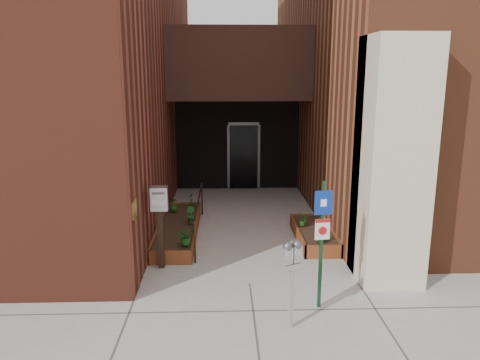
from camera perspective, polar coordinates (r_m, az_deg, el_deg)
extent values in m
plane|color=#9E9991|center=(8.75, 1.18, -12.53)|extent=(80.00, 80.00, 0.00)
cube|color=maroon|center=(15.65, -23.80, 16.45)|extent=(8.00, 14.60, 10.00)
cube|color=brown|center=(16.41, 22.08, 16.38)|extent=(8.00, 13.70, 10.00)
cube|color=beige|center=(8.77, 18.07, 2.02)|extent=(1.10, 1.20, 4.40)
cube|color=black|center=(13.90, -0.15, 13.94)|extent=(4.20, 2.00, 2.00)
cube|color=black|center=(15.46, -0.32, 4.55)|extent=(4.00, 0.30, 3.00)
cube|color=black|center=(15.36, 0.45, 2.80)|extent=(0.90, 0.06, 2.10)
cube|color=#B79338|center=(8.16, -12.80, -3.51)|extent=(0.04, 0.30, 0.30)
cube|color=brown|center=(9.59, -8.54, -9.36)|extent=(0.90, 0.04, 0.30)
cube|color=brown|center=(12.93, -6.81, -3.36)|extent=(0.90, 0.04, 0.30)
cube|color=brown|center=(11.29, -9.73, -5.91)|extent=(0.04, 3.60, 0.30)
cube|color=brown|center=(11.21, -5.35, -5.91)|extent=(0.04, 3.60, 0.30)
cube|color=black|center=(11.25, -7.54, -6.01)|extent=(0.82, 3.52, 0.26)
cube|color=brown|center=(9.92, 10.19, -8.63)|extent=(0.80, 0.04, 0.30)
cube|color=brown|center=(11.92, 8.03, -4.83)|extent=(0.80, 0.04, 0.30)
cube|color=brown|center=(10.85, 7.02, -6.61)|extent=(0.04, 2.20, 0.30)
cube|color=brown|center=(10.99, 10.96, -6.49)|extent=(0.04, 2.20, 0.30)
cube|color=black|center=(10.92, 9.00, -6.65)|extent=(0.72, 2.12, 0.26)
cylinder|color=black|center=(9.51, -5.53, -7.52)|extent=(0.04, 0.04, 0.90)
cylinder|color=black|center=(12.65, -4.66, -2.28)|extent=(0.04, 0.04, 0.90)
cylinder|color=black|center=(10.94, -5.07, -2.38)|extent=(0.04, 3.30, 0.04)
cube|color=#B7B8BA|center=(7.24, 6.22, -14.14)|extent=(0.08, 0.08, 0.96)
cube|color=#B7B8BA|center=(7.02, 6.33, -10.36)|extent=(0.31, 0.23, 0.08)
cube|color=#B7B8BA|center=(6.91, 5.79, -9.18)|extent=(0.17, 0.15, 0.25)
sphere|color=#59595B|center=(6.85, 5.82, -8.06)|extent=(0.14, 0.14, 0.14)
cube|color=white|center=(6.86, 6.02, -9.17)|extent=(0.08, 0.04, 0.05)
cube|color=#B21414|center=(6.89, 6.00, -9.76)|extent=(0.08, 0.04, 0.03)
cube|color=#B7B8BA|center=(6.99, 6.93, -8.93)|extent=(0.17, 0.15, 0.25)
sphere|color=#59595B|center=(6.94, 6.96, -7.82)|extent=(0.14, 0.14, 0.14)
cube|color=white|center=(6.95, 7.17, -8.91)|extent=(0.08, 0.04, 0.05)
cube|color=#B21414|center=(6.98, 7.15, -9.50)|extent=(0.08, 0.04, 0.03)
cube|color=#14371D|center=(7.65, 9.86, -7.93)|extent=(0.05, 0.05, 2.13)
cube|color=navy|center=(7.40, 10.15, -2.74)|extent=(0.29, 0.06, 0.39)
cube|color=white|center=(7.39, 10.16, -2.75)|extent=(0.10, 0.02, 0.12)
cube|color=white|center=(7.53, 10.02, -5.94)|extent=(0.24, 0.05, 0.34)
cube|color=#B21414|center=(7.48, 10.07, -4.93)|extent=(0.24, 0.04, 0.06)
cylinder|color=#B21414|center=(7.52, 10.04, -6.10)|extent=(0.14, 0.03, 0.14)
cube|color=black|center=(9.33, -9.63, -7.07)|extent=(0.11, 0.11, 1.20)
cube|color=#B0B0B2|center=(9.09, -9.82, -2.22)|extent=(0.34, 0.25, 0.46)
cube|color=#59595B|center=(8.93, -9.93, -1.62)|extent=(0.24, 0.02, 0.04)
cube|color=white|center=(8.98, -9.88, -2.77)|extent=(0.26, 0.02, 0.11)
imported|color=#195819|center=(9.74, -6.63, -6.79)|extent=(0.47, 0.47, 0.38)
imported|color=#1F5D1A|center=(11.08, -6.06, -4.26)|extent=(0.31, 0.31, 0.40)
imported|color=#215E1B|center=(12.08, -8.06, -3.00)|extent=(0.24, 0.24, 0.34)
imported|color=#1D4F16|center=(12.49, -5.97, -2.37)|extent=(0.20, 0.20, 0.35)
imported|color=#1C5217|center=(9.97, 9.70, -6.61)|extent=(0.23, 0.23, 0.32)
imported|color=#265117|center=(11.05, 9.84, -4.56)|extent=(0.19, 0.19, 0.35)
imported|color=#1D5317|center=(10.96, 7.68, -4.80)|extent=(0.33, 0.33, 0.29)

